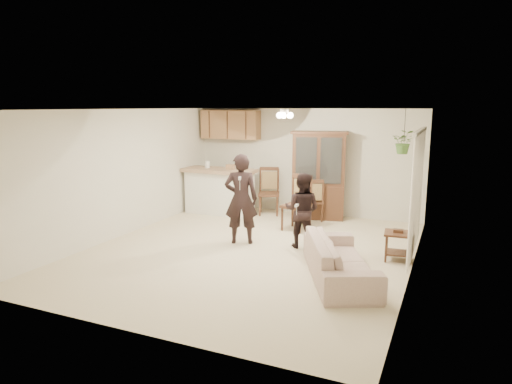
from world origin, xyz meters
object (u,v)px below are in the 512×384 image
at_px(adult, 241,196).
at_px(chair_bar, 269,201).
at_px(sofa, 340,255).
at_px(side_table, 397,246).
at_px(child, 302,211).
at_px(china_hutch, 319,176).
at_px(chair_hutch_right, 312,209).
at_px(chair_hutch_left, 296,215).

height_order(adult, chair_bar, adult).
bearing_deg(sofa, side_table, -54.98).
height_order(child, china_hutch, china_hutch).
xyz_separation_m(china_hutch, chair_hutch_right, (-0.06, -0.26, -0.71)).
height_order(side_table, chair_bar, chair_bar).
bearing_deg(chair_hutch_left, sofa, -45.93).
xyz_separation_m(adult, child, (1.13, 0.21, -0.22)).
xyz_separation_m(child, china_hutch, (-0.34, 2.24, 0.31)).
relative_size(sofa, side_table, 3.49).
bearing_deg(chair_hutch_left, child, -54.58).
bearing_deg(chair_bar, child, -74.70).
xyz_separation_m(sofa, chair_hutch_left, (-1.47, 2.33, -0.04)).
distance_m(china_hutch, chair_bar, 1.36).
bearing_deg(side_table, chair_hutch_left, 152.43).
distance_m(chair_hutch_left, chair_hutch_right, 0.92).
bearing_deg(sofa, chair_hutch_right, -1.38).
xyz_separation_m(sofa, side_table, (0.70, 1.20, -0.11)).
xyz_separation_m(child, chair_bar, (-1.52, 2.15, -0.36)).
xyz_separation_m(chair_bar, chair_hutch_left, (1.05, -1.08, 0.01)).
bearing_deg(adult, chair_bar, -103.07).
height_order(sofa, china_hutch, china_hutch).
relative_size(child, side_table, 2.52).
height_order(adult, child, adult).
xyz_separation_m(sofa, chair_hutch_right, (-1.40, 3.24, -0.09)).
height_order(chair_bar, chair_hutch_right, chair_bar).
bearing_deg(chair_hutch_left, adult, -105.42).
distance_m(side_table, chair_hutch_right, 2.93).
relative_size(adult, chair_hutch_left, 1.56).
relative_size(sofa, child, 1.39).
bearing_deg(side_table, china_hutch, 131.46).
xyz_separation_m(china_hutch, chair_hutch_left, (-0.13, -1.17, -0.66)).
relative_size(sofa, adult, 1.04).
relative_size(child, chair_hutch_right, 1.40).
relative_size(chair_bar, chair_hutch_left, 0.97).
xyz_separation_m(side_table, chair_bar, (-3.22, 2.21, 0.06)).
bearing_deg(child, sofa, 128.03).
xyz_separation_m(adult, chair_hutch_left, (0.66, 1.28, -0.57)).
bearing_deg(child, chair_hutch_right, -79.22).
xyz_separation_m(adult, chair_bar, (-0.39, 2.36, -0.59)).
distance_m(side_table, chair_bar, 3.91).
height_order(sofa, adult, adult).
bearing_deg(side_table, chair_hutch_right, 135.73).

